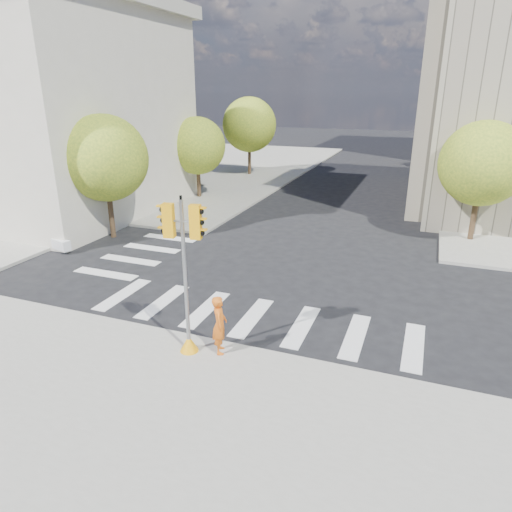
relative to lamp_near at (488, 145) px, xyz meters
The scene contains 14 objects.
ground 16.76m from the lamp_near, 119.74° to the right, with size 160.00×160.00×0.00m, color black.
sidewalk_far_left 30.79m from the lamp_near, 156.80° to the left, with size 28.00×40.00×0.15m, color gray.
classical_building 28.70m from the lamp_near, 167.91° to the right, with size 19.00×15.00×12.70m.
tree_lw_near 21.03m from the lamp_near, 151.61° to the right, with size 4.40×4.40×6.41m.
tree_lw_mid 18.52m from the lamp_near, behind, with size 4.00×4.00×5.77m.
tree_lw_far 21.03m from the lamp_near, 151.61° to the left, with size 4.80×4.80×6.95m.
tree_re_near 4.07m from the lamp_near, 97.13° to the right, with size 4.20×4.20×6.16m.
tree_re_mid 8.02m from the lamp_near, 93.58° to the left, with size 4.60×4.60×6.66m.
tree_re_far 20.02m from the lamp_near, 91.43° to the left, with size 4.00×4.00×5.88m.
lamp_near is the anchor object (origin of this frame).
lamp_far 14.00m from the lamp_near, 90.00° to the left, with size 0.35×0.18×8.11m.
traffic_signal 21.05m from the lamp_near, 115.44° to the right, with size 1.08×0.56×4.73m.
photographer 20.59m from the lamp_near, 113.52° to the right, with size 0.66×0.43×1.81m, color #D35D13.
planter_wall 25.22m from the lamp_near, 150.47° to the right, with size 6.00×0.40×0.50m, color silver.
Camera 1 is at (5.11, -15.26, 7.52)m, focal length 32.00 mm.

